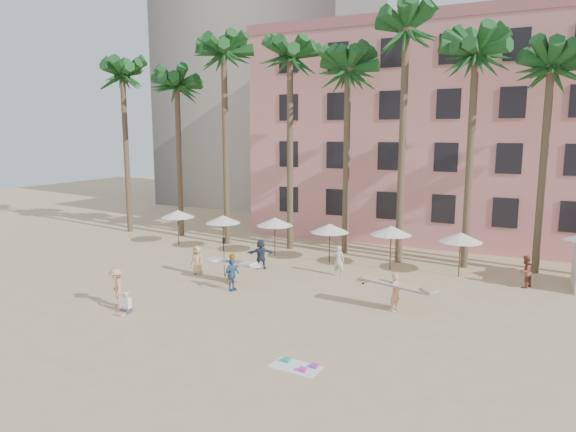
# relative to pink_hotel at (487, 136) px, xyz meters

# --- Properties ---
(ground) EXTENTS (120.00, 120.00, 0.00)m
(ground) POSITION_rel_pink_hotel_xyz_m (-7.00, -26.00, -8.00)
(ground) COLOR #D1B789
(ground) RESTS_ON ground
(pink_hotel) EXTENTS (35.00, 14.00, 16.00)m
(pink_hotel) POSITION_rel_pink_hotel_xyz_m (0.00, 0.00, 0.00)
(pink_hotel) COLOR pink
(pink_hotel) RESTS_ON ground
(palm_row) EXTENTS (44.40, 5.40, 16.30)m
(palm_row) POSITION_rel_pink_hotel_xyz_m (-6.49, -11.00, 4.97)
(palm_row) COLOR brown
(palm_row) RESTS_ON ground
(umbrella_row) EXTENTS (22.50, 2.70, 2.73)m
(umbrella_row) POSITION_rel_pink_hotel_xyz_m (-10.00, -13.50, -5.67)
(umbrella_row) COLOR #332B23
(umbrella_row) RESTS_ON ground
(beach_towel) EXTENTS (1.86, 1.12, 0.14)m
(beach_towel) POSITION_rel_pink_hotel_xyz_m (-3.64, -28.03, -7.97)
(beach_towel) COLOR white
(beach_towel) RESTS_ON ground
(carrier_yellow) EXTENTS (3.27, 0.97, 1.82)m
(carrier_yellow) POSITION_rel_pink_hotel_xyz_m (-1.93, -20.69, -6.98)
(carrier_yellow) COLOR #DE9A7D
(carrier_yellow) RESTS_ON ground
(carrier_white) EXTENTS (2.84, 0.96, 1.68)m
(carrier_white) POSITION_rel_pink_hotel_xyz_m (-11.16, -20.15, -7.10)
(carrier_white) COLOR orange
(carrier_white) RESTS_ON ground
(beachgoers) EXTENTS (18.80, 13.12, 1.92)m
(beachgoers) POSITION_rel_pink_hotel_xyz_m (-9.53, -19.58, -7.09)
(beachgoers) COLOR #303A55
(beachgoers) RESTS_ON ground
(paddle) EXTENTS (0.18, 0.04, 2.23)m
(paddle) POSITION_rel_pink_hotel_xyz_m (-12.51, -18.95, -6.59)
(paddle) COLOR black
(paddle) RESTS_ON ground
(seated_man) EXTENTS (0.43, 0.74, 0.97)m
(seated_man) POSITION_rel_pink_hotel_xyz_m (-13.14, -26.43, -7.67)
(seated_man) COLOR #3F3F4C
(seated_man) RESTS_ON ground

